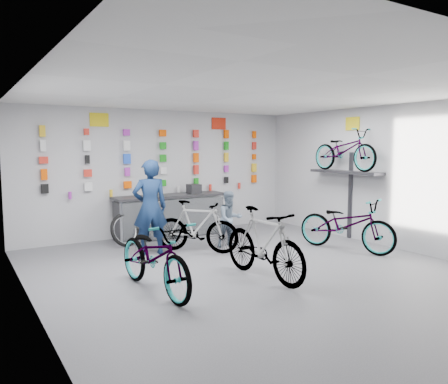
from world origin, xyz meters
TOP-DOWN VIEW (x-y plane):
  - floor at (0.00, 0.00)m, footprint 8.00×8.00m
  - ceiling at (0.00, 0.00)m, footprint 8.00×8.00m
  - wall_back at (0.00, 4.00)m, footprint 7.00×0.00m
  - wall_left at (-3.50, 0.00)m, footprint 0.00×8.00m
  - wall_right at (3.50, 0.00)m, footprint 0.00×8.00m
  - counter at (0.00, 3.54)m, footprint 2.70×0.66m
  - merch_wall at (-0.10, 3.93)m, footprint 5.56×0.08m
  - wall_bracket at (3.33, 1.20)m, footprint 0.39×1.90m
  - sign_left at (-1.50, 3.98)m, footprint 0.42×0.02m
  - sign_right at (1.60, 3.98)m, footprint 0.42×0.02m
  - sign_side at (3.48, 1.20)m, footprint 0.02×0.40m
  - bike_left at (-1.88, 0.05)m, footprint 0.87×2.11m
  - bike_center at (-0.14, -0.27)m, footprint 0.65×1.95m
  - bike_right at (2.48, 0.38)m, footprint 1.33×2.19m
  - bike_service at (-0.20, 1.88)m, footprint 1.54×1.62m
  - bike_wall at (3.25, 1.20)m, footprint 0.63×1.80m
  - clerk at (-1.06, 2.19)m, footprint 0.75×0.56m
  - customer at (0.63, 1.93)m, footprint 0.60×0.47m
  - spare_wheel at (-1.25, 3.17)m, footprint 0.78×0.51m
  - register at (0.63, 3.55)m, footprint 0.28×0.30m

SIDE VIEW (x-z plane):
  - floor at x=0.00m, z-range 0.00..0.00m
  - spare_wheel at x=-1.25m, z-range -0.01..0.70m
  - counter at x=0.00m, z-range -0.01..0.99m
  - bike_service at x=-0.20m, z-range 0.00..1.05m
  - bike_left at x=-1.88m, z-range 0.00..1.08m
  - bike_right at x=2.48m, z-range 0.00..1.09m
  - bike_center at x=-0.14m, z-range 0.00..1.15m
  - customer at x=0.63m, z-range 0.00..1.19m
  - clerk at x=-1.06m, z-range 0.00..1.88m
  - register at x=0.63m, z-range 1.00..1.22m
  - wall_bracket at x=3.33m, z-range 0.46..2.46m
  - wall_back at x=0.00m, z-range -2.00..5.00m
  - wall_left at x=-3.50m, z-range -2.50..5.50m
  - wall_right at x=3.50m, z-range -2.50..5.50m
  - merch_wall at x=-0.10m, z-range 1.01..2.58m
  - bike_wall at x=3.25m, z-range 1.58..2.53m
  - sign_side at x=3.48m, z-range 2.50..2.80m
  - sign_left at x=-1.50m, z-range 2.57..2.87m
  - sign_right at x=1.60m, z-range 2.57..2.87m
  - ceiling at x=0.00m, z-range 3.00..3.00m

